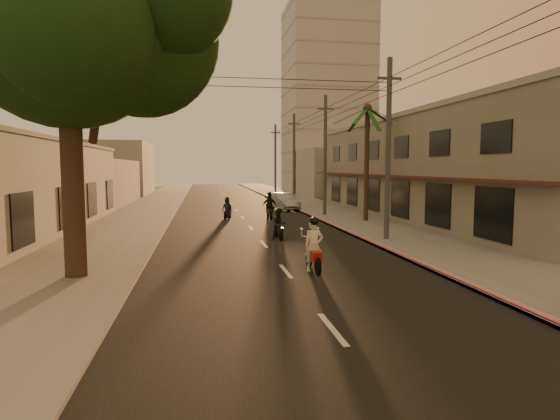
{
  "coord_description": "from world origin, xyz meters",
  "views": [
    {
      "loc": [
        -2.87,
        -14.01,
        3.68
      ],
      "look_at": [
        0.53,
        6.42,
        1.79
      ],
      "focal_mm": 30.0,
      "sensor_mm": 36.0,
      "label": 1
    }
  ],
  "objects_px": {
    "broadleaf_tree": "(80,16)",
    "scooter_red": "(314,248)",
    "scooter_mid_a": "(279,225)",
    "palm_tree": "(367,115)",
    "scooter_far_a": "(227,209)",
    "parked_car": "(285,201)",
    "scooter_mid_b": "(269,207)"
  },
  "relations": [
    {
      "from": "broadleaf_tree",
      "to": "scooter_red",
      "type": "bearing_deg",
      "value": -1.54
    },
    {
      "from": "broadleaf_tree",
      "to": "scooter_mid_a",
      "type": "distance_m",
      "value": 13.05
    },
    {
      "from": "palm_tree",
      "to": "scooter_red",
      "type": "distance_m",
      "value": 16.93
    },
    {
      "from": "broadleaf_tree",
      "to": "scooter_red",
      "type": "distance_m",
      "value": 10.77
    },
    {
      "from": "scooter_far_a",
      "to": "parked_car",
      "type": "bearing_deg",
      "value": 68.98
    },
    {
      "from": "broadleaf_tree",
      "to": "scooter_far_a",
      "type": "distance_m",
      "value": 19.68
    },
    {
      "from": "scooter_red",
      "to": "parked_car",
      "type": "xyz_separation_m",
      "value": [
        3.17,
        23.86,
        -0.11
      ]
    },
    {
      "from": "broadleaf_tree",
      "to": "scooter_red",
      "type": "height_order",
      "value": "broadleaf_tree"
    },
    {
      "from": "scooter_red",
      "to": "scooter_far_a",
      "type": "bearing_deg",
      "value": 96.98
    },
    {
      "from": "scooter_red",
      "to": "parked_car",
      "type": "relative_size",
      "value": 0.43
    },
    {
      "from": "parked_car",
      "to": "scooter_red",
      "type": "bearing_deg",
      "value": -104.5
    },
    {
      "from": "palm_tree",
      "to": "scooter_mid_b",
      "type": "relative_size",
      "value": 4.15
    },
    {
      "from": "scooter_far_a",
      "to": "broadleaf_tree",
      "type": "bearing_deg",
      "value": -89.04
    },
    {
      "from": "palm_tree",
      "to": "scooter_red",
      "type": "xyz_separation_m",
      "value": [
        -7.01,
        -14.06,
        -6.3
      ]
    },
    {
      "from": "scooter_mid_b",
      "to": "parked_car",
      "type": "xyz_separation_m",
      "value": [
        2.31,
        6.84,
        -0.13
      ]
    },
    {
      "from": "palm_tree",
      "to": "parked_car",
      "type": "xyz_separation_m",
      "value": [
        -3.84,
        9.8,
        -6.41
      ]
    },
    {
      "from": "parked_car",
      "to": "broadleaf_tree",
      "type": "bearing_deg",
      "value": -121.43
    },
    {
      "from": "scooter_mid_a",
      "to": "scooter_far_a",
      "type": "distance_m",
      "value": 10.19
    },
    {
      "from": "scooter_red",
      "to": "scooter_mid_a",
      "type": "distance_m",
      "value": 7.48
    },
    {
      "from": "scooter_mid_a",
      "to": "scooter_red",
      "type": "bearing_deg",
      "value": -93.51
    },
    {
      "from": "scooter_red",
      "to": "broadleaf_tree",
      "type": "bearing_deg",
      "value": 178.49
    },
    {
      "from": "scooter_red",
      "to": "scooter_far_a",
      "type": "height_order",
      "value": "scooter_red"
    },
    {
      "from": "broadleaf_tree",
      "to": "scooter_mid_a",
      "type": "relative_size",
      "value": 7.28
    },
    {
      "from": "scooter_far_a",
      "to": "parked_car",
      "type": "relative_size",
      "value": 0.34
    },
    {
      "from": "scooter_mid_b",
      "to": "parked_car",
      "type": "height_order",
      "value": "scooter_mid_b"
    },
    {
      "from": "scooter_mid_b",
      "to": "broadleaf_tree",
      "type": "bearing_deg",
      "value": -117.63
    },
    {
      "from": "scooter_mid_a",
      "to": "scooter_far_a",
      "type": "relative_size",
      "value": 1.04
    },
    {
      "from": "scooter_red",
      "to": "scooter_mid_b",
      "type": "relative_size",
      "value": 1.0
    },
    {
      "from": "broadleaf_tree",
      "to": "scooter_far_a",
      "type": "xyz_separation_m",
      "value": [
        5.48,
        17.25,
        -7.75
      ]
    },
    {
      "from": "palm_tree",
      "to": "scooter_far_a",
      "type": "xyz_separation_m",
      "value": [
        -9.14,
        3.39,
        -6.42
      ]
    },
    {
      "from": "palm_tree",
      "to": "broadleaf_tree",
      "type": "bearing_deg",
      "value": -136.52
    },
    {
      "from": "scooter_far_a",
      "to": "parked_car",
      "type": "height_order",
      "value": "scooter_far_a"
    }
  ]
}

